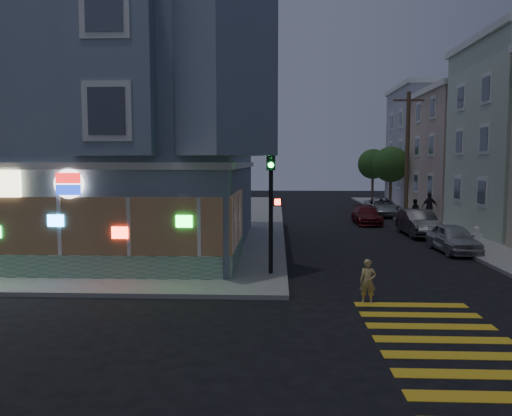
# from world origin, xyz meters

# --- Properties ---
(ground) EXTENTS (120.00, 120.00, 0.00)m
(ground) POSITION_xyz_m (0.00, 0.00, 0.00)
(ground) COLOR black
(ground) RESTS_ON ground
(sidewalk_nw) EXTENTS (33.00, 42.00, 0.15)m
(sidewalk_nw) POSITION_xyz_m (-13.50, 23.00, 0.07)
(sidewalk_nw) COLOR gray
(sidewalk_nw) RESTS_ON ground
(corner_building) EXTENTS (14.60, 14.60, 11.40)m
(corner_building) POSITION_xyz_m (-6.00, 10.98, 5.82)
(corner_building) COLOR slate
(corner_building) RESTS_ON sidewalk_nw
(row_house_c) EXTENTS (12.00, 8.60, 9.00)m
(row_house_c) POSITION_xyz_m (19.50, 25.00, 4.65)
(row_house_c) COLOR tan
(row_house_c) RESTS_ON sidewalk_ne
(row_house_d) EXTENTS (12.00, 8.60, 10.50)m
(row_house_d) POSITION_xyz_m (19.50, 34.00, 5.40)
(row_house_d) COLOR #A8A3B4
(row_house_d) RESTS_ON sidewalk_ne
(utility_pole) EXTENTS (2.20, 0.30, 9.00)m
(utility_pole) POSITION_xyz_m (12.00, 24.00, 4.80)
(utility_pole) COLOR #4C3826
(utility_pole) RESTS_ON sidewalk_ne
(street_tree_near) EXTENTS (3.00, 3.00, 5.30)m
(street_tree_near) POSITION_xyz_m (12.20, 30.00, 3.94)
(street_tree_near) COLOR #4C3826
(street_tree_near) RESTS_ON sidewalk_ne
(street_tree_far) EXTENTS (3.00, 3.00, 5.30)m
(street_tree_far) POSITION_xyz_m (12.20, 38.00, 3.94)
(street_tree_far) COLOR #4C3826
(street_tree_far) RESTS_ON sidewalk_ne
(running_child) EXTENTS (0.51, 0.38, 1.30)m
(running_child) POSITION_xyz_m (5.29, 1.80, 0.65)
(running_child) COLOR tan
(running_child) RESTS_ON ground
(pedestrian_a) EXTENTS (0.84, 0.72, 1.50)m
(pedestrian_a) POSITION_xyz_m (11.89, 21.27, 0.90)
(pedestrian_a) COLOR black
(pedestrian_a) RESTS_ON sidewalk_ne
(pedestrian_b) EXTENTS (1.20, 0.72, 1.92)m
(pedestrian_b) POSITION_xyz_m (13.00, 21.65, 1.11)
(pedestrian_b) COLOR black
(pedestrian_b) RESTS_ON sidewalk_ne
(parked_car_a) EXTENTS (1.70, 3.88, 1.30)m
(parked_car_a) POSITION_xyz_m (10.70, 10.33, 0.65)
(parked_car_a) COLOR #ADB0B5
(parked_car_a) RESTS_ON ground
(parked_car_b) EXTENTS (1.59, 4.45, 1.46)m
(parked_car_b) POSITION_xyz_m (10.56, 15.53, 0.73)
(parked_car_b) COLOR #333538
(parked_car_b) RESTS_ON ground
(parked_car_c) EXTENTS (1.64, 4.02, 1.17)m
(parked_car_c) POSITION_xyz_m (8.60, 20.73, 0.58)
(parked_car_c) COLOR maroon
(parked_car_c) RESTS_ON ground
(parked_car_d) EXTENTS (2.49, 5.07, 1.39)m
(parked_car_d) POSITION_xyz_m (10.70, 25.93, 0.69)
(parked_car_d) COLOR #A4AAAE
(parked_car_d) RESTS_ON ground
(traffic_signal) EXTENTS (0.54, 0.53, 4.71)m
(traffic_signal) POSITION_xyz_m (2.42, 4.88, 3.34)
(traffic_signal) COLOR black
(traffic_signal) RESTS_ON sidewalk_nw
(fire_hydrant) EXTENTS (0.46, 0.27, 0.80)m
(fire_hydrant) POSITION_xyz_m (12.58, 12.46, 0.57)
(fire_hydrant) COLOR white
(fire_hydrant) RESTS_ON sidewalk_ne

